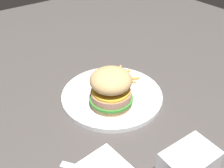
# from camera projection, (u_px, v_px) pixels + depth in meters

# --- Properties ---
(ground_plane) EXTENTS (1.60, 1.60, 0.00)m
(ground_plane) POSITION_uv_depth(u_px,v_px,m) (112.00, 90.00, 0.70)
(ground_plane) COLOR #47423F
(plate) EXTENTS (0.26, 0.26, 0.01)m
(plate) POSITION_uv_depth(u_px,v_px,m) (112.00, 95.00, 0.68)
(plate) COLOR silver
(plate) RESTS_ON ground_plane
(sandwich) EXTENTS (0.11, 0.11, 0.10)m
(sandwich) POSITION_uv_depth(u_px,v_px,m) (111.00, 88.00, 0.61)
(sandwich) COLOR tan
(sandwich) RESTS_ON plate
(fries_pile) EXTENTS (0.10, 0.10, 0.01)m
(fries_pile) POSITION_uv_depth(u_px,v_px,m) (121.00, 77.00, 0.73)
(fries_pile) COLOR gold
(fries_pile) RESTS_ON plate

